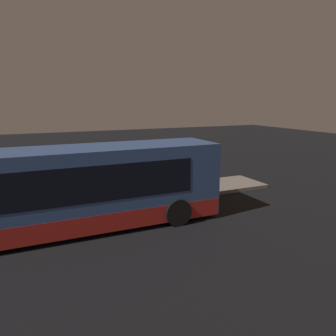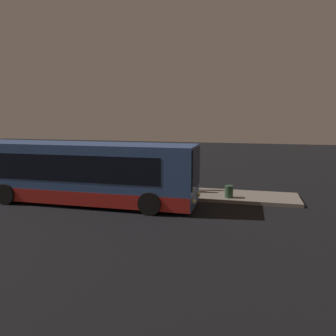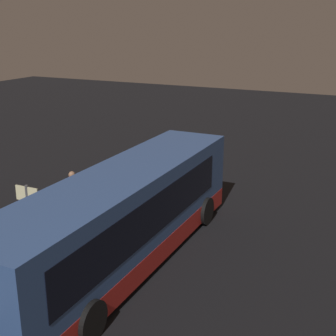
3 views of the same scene
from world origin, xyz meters
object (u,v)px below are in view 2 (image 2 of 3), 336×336
Objects in this scene: passenger_boarding at (146,171)px; suitcase at (178,188)px; bus_lead at (81,173)px; passenger_waiting at (186,175)px; passenger_with_bags at (197,176)px; sign_post at (74,159)px; trash_bin at (229,192)px.

passenger_boarding reaches higher than suitcase.
bus_lead reaches higher than suitcase.
passenger_waiting is 2.23× the size of suitcase.
sign_post is at bearing -135.40° from passenger_with_bags.
passenger_waiting is at bearing 163.41° from trash_bin.
suitcase is (4.69, 2.53, -1.10)m from bus_lead.
passenger_waiting is at bearing 5.55° from sign_post.
bus_lead is 7.64× the size of passenger_with_bags.
bus_lead is 5.44m from suitcase.
passenger_boarding is 3.25m from passenger_with_bags.
trash_bin is (5.19, -1.56, -0.65)m from passenger_boarding.
bus_lead is 6.65m from passenger_with_bags.
trash_bin is at bearing -77.44° from passenger_boarding.
trash_bin is (9.25, -0.10, -1.45)m from sign_post.
passenger_with_bags reaches higher than suitcase.
sign_post is (-6.73, -0.65, 0.77)m from passenger_waiting.
passenger_with_bags is at bearing 64.87° from passenger_waiting.
sign_post is at bearing 139.11° from passenger_boarding.
sign_post is (-4.06, -1.46, 0.80)m from passenger_boarding.
passenger_boarding is at bearing 163.27° from trash_bin.
passenger_waiting is 1.14× the size of passenger_with_bags.
suitcase is at bearing -95.64° from passenger_with_bags.
passenger_boarding is 1.13× the size of passenger_with_bags.
sign_post is at bearing 126.63° from bus_lead.
sign_post is at bearing -178.04° from suitcase.
passenger_boarding is 0.99× the size of passenger_waiting.
sign_post reaches higher than trash_bin.
sign_post is at bearing -156.71° from passenger_waiting.
trash_bin is at bearing 1.15° from passenger_waiting.
passenger_with_bags is at bearing 145.12° from trash_bin.
passenger_with_bags is (3.24, -0.20, -0.11)m from passenger_boarding.
bus_lead is at bearing 177.45° from passenger_boarding.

